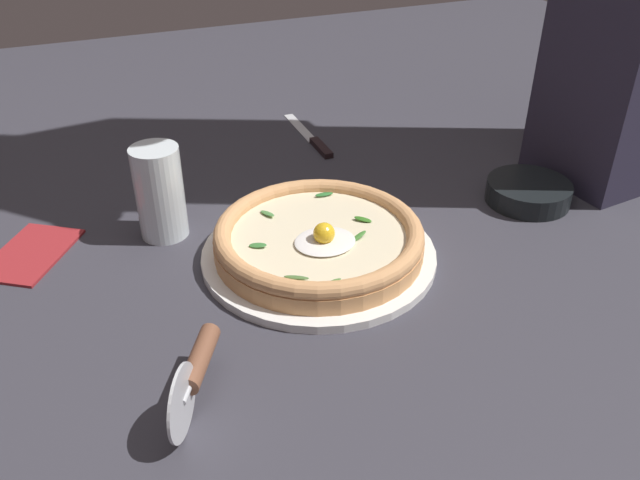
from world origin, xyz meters
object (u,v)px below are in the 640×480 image
Objects in this scene: pizza at (320,240)px; pizza_cutter at (195,371)px; side_bowl at (528,192)px; table_knife at (314,140)px; folded_napkin at (30,252)px; drinking_glass at (161,199)px.

pizza is 0.29m from pizza_cutter.
pizza_cutter is (0.58, 0.22, 0.02)m from side_bowl.
table_knife is at bearing -110.27° from pizza.
side_bowl is 0.93× the size of folded_napkin.
pizza_cutter is 0.95× the size of folded_napkin.
drinking_glass reaches higher than pizza.
pizza is 0.39m from table_knife.
side_bowl is 0.56m from drinking_glass.
side_bowl is 0.74m from folded_napkin.
drinking_glass is (0.18, -0.15, 0.02)m from pizza.
drinking_glass is at bearing 175.54° from folded_napkin.
side_bowl is 0.62m from pizza_cutter.
side_bowl is 0.40m from table_knife.
pizza_cutter is (0.21, 0.19, 0.01)m from pizza.
side_bowl is 0.60× the size of table_knife.
folded_napkin is (0.73, -0.13, -0.01)m from side_bowl.
pizza_cutter is at bearing 20.81° from side_bowl.
pizza is 2.18× the size of side_bowl.
side_bowl is at bearing 124.57° from table_knife.
pizza_cutter is at bearing 84.75° from drinking_glass.
pizza_cutter reaches higher than table_knife.
side_bowl reaches higher than folded_napkin.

